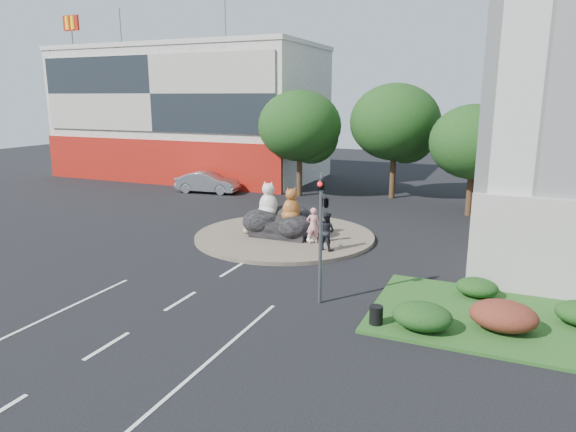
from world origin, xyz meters
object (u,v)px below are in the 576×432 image
at_px(cat_tabby, 291,204).
at_px(kitten_white, 311,234).
at_px(pedestrian_pink, 313,226).
at_px(parked_car, 208,182).
at_px(kitten_calico, 247,226).
at_px(pedestrian_dark, 326,231).
at_px(litter_bin, 376,315).
at_px(cat_white, 268,199).

distance_m(cat_tabby, kitten_white, 2.04).
relative_size(pedestrian_pink, parked_car, 0.37).
relative_size(kitten_calico, pedestrian_dark, 0.43).
bearing_deg(cat_tabby, kitten_white, -53.12).
distance_m(kitten_calico, parked_car, 14.36).
distance_m(cat_tabby, litter_bin, 11.38).
relative_size(cat_tabby, kitten_white, 2.15).
xyz_separation_m(kitten_calico, pedestrian_dark, (5.14, -1.23, 0.55)).
relative_size(cat_white, kitten_calico, 2.44).
xyz_separation_m(kitten_calico, parked_car, (-9.40, 10.85, 0.24)).
bearing_deg(litter_bin, pedestrian_pink, 123.44).
distance_m(pedestrian_pink, parked_car, 17.59).
bearing_deg(pedestrian_pink, kitten_white, -72.20).
distance_m(kitten_white, pedestrian_dark, 1.61).
distance_m(kitten_white, litter_bin, 10.02).
xyz_separation_m(pedestrian_pink, pedestrian_dark, (1.02, -0.83, 0.01)).
bearing_deg(cat_white, pedestrian_pink, -19.34).
xyz_separation_m(cat_tabby, litter_bin, (6.94, -8.88, -1.60)).
relative_size(cat_white, kitten_white, 2.33).
bearing_deg(kitten_calico, litter_bin, 1.20).
xyz_separation_m(cat_white, kitten_white, (2.94, -0.92, -1.48)).
bearing_deg(cat_tabby, pedestrian_pink, -55.81).
distance_m(kitten_white, parked_car, 17.38).
height_order(cat_white, pedestrian_dark, cat_white).
bearing_deg(pedestrian_pink, litter_bin, 95.01).
height_order(cat_tabby, parked_car, cat_tabby).
height_order(kitten_white, pedestrian_pink, pedestrian_pink).
relative_size(kitten_calico, kitten_white, 0.95).
relative_size(cat_white, pedestrian_pink, 1.06).
bearing_deg(parked_car, litter_bin, -143.28).
relative_size(kitten_white, pedestrian_pink, 0.46).
relative_size(kitten_white, litter_bin, 1.36).
xyz_separation_m(kitten_white, pedestrian_pink, (0.15, -0.14, 0.52)).
distance_m(cat_white, cat_tabby, 1.61).
distance_m(cat_white, litter_bin, 12.68).
bearing_deg(parked_car, cat_tabby, -138.89).
relative_size(cat_white, litter_bin, 3.17).
bearing_deg(parked_car, cat_white, -141.84).
height_order(kitten_white, pedestrian_dark, pedestrian_dark).
distance_m(cat_white, parked_car, 14.63).
xyz_separation_m(pedestrian_dark, parked_car, (-14.54, 12.08, -0.31)).
height_order(kitten_calico, litter_bin, kitten_calico).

